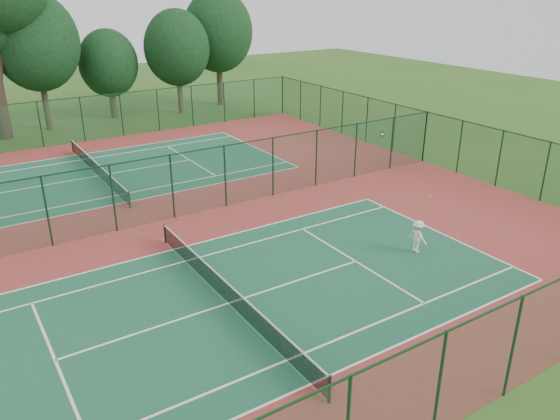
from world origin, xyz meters
name	(u,v)px	position (x,y,z in m)	size (l,w,h in m)	color
ground	(147,224)	(0.00, 0.00, 0.00)	(120.00, 120.00, 0.00)	#315B1C
red_pad	(147,224)	(0.00, 0.00, 0.01)	(40.00, 36.00, 0.01)	maroon
court_near	(228,303)	(0.00, -9.00, 0.01)	(23.77, 10.97, 0.01)	#1B583B
court_far	(98,176)	(0.00, 9.00, 0.01)	(23.77, 10.97, 0.01)	#1D5D3D
fence_north	(62,122)	(0.00, 18.00, 1.76)	(40.00, 0.09, 3.50)	#1B512D
fence_south	(396,409)	(0.00, -18.00, 1.76)	(40.00, 0.09, 3.50)	#194D2D
fence_east	(425,137)	(20.00, 0.00, 1.76)	(0.09, 36.00, 3.50)	#164428
fence_divider	(143,192)	(0.00, 0.00, 1.76)	(40.00, 0.09, 3.50)	#164429
tennis_net_near	(228,292)	(0.00, -9.00, 0.54)	(0.10, 12.90, 0.97)	#133519
tennis_net_far	(97,168)	(0.00, 9.00, 0.54)	(0.10, 12.90, 0.97)	#143720
player_near	(418,236)	(9.37, -9.77, 0.79)	(1.00, 0.57, 1.55)	silver
stray_ball_a	(233,210)	(4.64, -0.79, 0.05)	(0.07, 0.07, 0.07)	#CCDF33
stray_ball_b	(204,217)	(2.82, -0.85, 0.04)	(0.07, 0.07, 0.07)	#B2D331
stray_ball_c	(180,222)	(1.50, -0.76, 0.04)	(0.06, 0.06, 0.06)	#F4F338
evergreen_row	(54,127)	(0.50, 24.25, 0.00)	(39.00, 5.00, 12.00)	black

